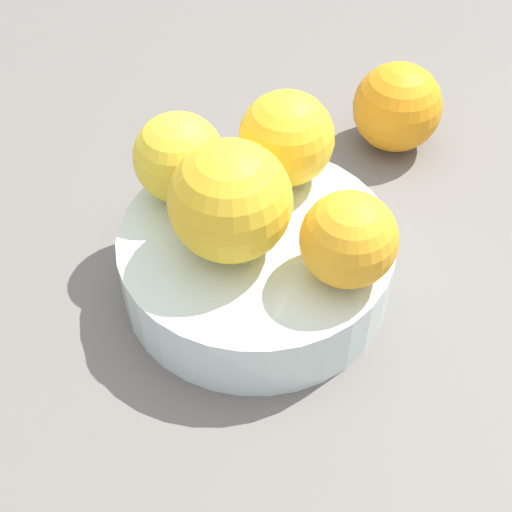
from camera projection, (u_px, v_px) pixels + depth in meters
The scene contains 7 objects.
ground_plane at pixel (256, 292), 54.41cm from camera, with size 110.00×110.00×2.00cm, color #66605B.
fruit_bowl at pixel (256, 262), 51.89cm from camera, with size 19.05×19.05×5.03cm.
orange_in_bowl_0 at pixel (230, 201), 46.43cm from camera, with size 8.05×8.05×8.05cm, color yellow.
orange_in_bowl_1 at pixel (349, 240), 45.44cm from camera, with size 6.21×6.21×6.21cm, color #F9A823.
orange_in_bowl_2 at pixel (286, 138), 51.58cm from camera, with size 6.85×6.85×6.85cm, color yellow.
orange_in_bowl_3 at pixel (177, 159), 50.46cm from camera, with size 6.37×6.37×6.37cm, color yellow.
orange_loose_0 at pixel (397, 107), 61.77cm from camera, with size 7.53×7.53×7.53cm, color orange.
Camera 1 is at (-26.41, -22.18, 41.17)cm, focal length 51.52 mm.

